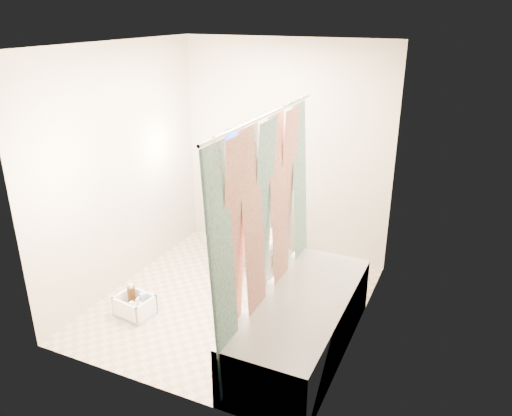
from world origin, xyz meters
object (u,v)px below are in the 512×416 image
at_px(toilet, 267,237).
at_px(plumber, 232,200).
at_px(bathtub, 301,323).
at_px(cleaning_caddy, 136,307).

distance_m(toilet, plumber, 0.55).
xyz_separation_m(toilet, plumber, (-0.34, -0.14, 0.42)).
relative_size(bathtub, cleaning_caddy, 4.88).
height_order(toilet, plumber, plumber).
relative_size(toilet, cleaning_caddy, 2.01).
bearing_deg(plumber, cleaning_caddy, -37.49).
bearing_deg(plumber, bathtub, 27.13).
height_order(bathtub, plumber, plumber).
bearing_deg(bathtub, toilet, 124.56).
height_order(toilet, cleaning_caddy, toilet).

